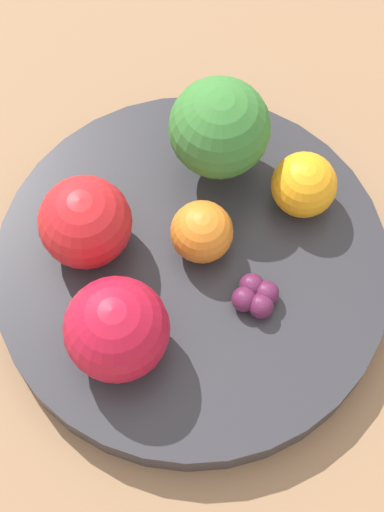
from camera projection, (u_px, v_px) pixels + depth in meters
The scene contains 9 objects.
ground_plane at pixel (192, 290), 0.58m from camera, with size 6.00×6.00×0.00m, color gray.
table_surface at pixel (192, 284), 0.57m from camera, with size 1.20×1.20×0.02m.
bowl at pixel (192, 271), 0.55m from camera, with size 0.25×0.25×0.03m.
broccoli at pixel (219, 129), 0.53m from camera, with size 0.06×0.06×0.08m.
apple_red at pixel (117, 329), 0.49m from camera, with size 0.06×0.06×0.06m.
apple_green at pixel (85, 222), 0.52m from camera, with size 0.06×0.06×0.06m.
orange_front at pixel (202, 232), 0.53m from camera, with size 0.04×0.04×0.04m.
orange_back at pixel (303, 183), 0.54m from camera, with size 0.04×0.04×0.04m.
grape_cluster at pixel (256, 296), 0.52m from camera, with size 0.03×0.03×0.02m.
Camera 1 is at (0.12, 0.18, 0.54)m, focal length 60.00 mm.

